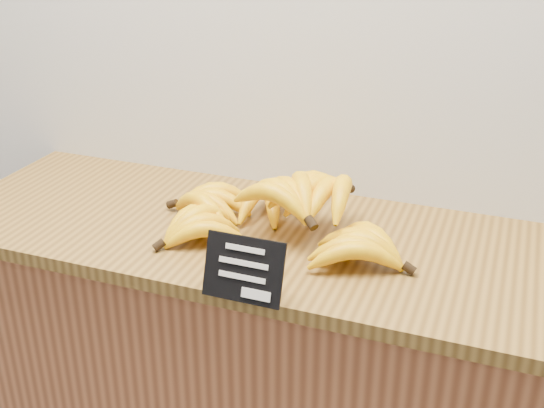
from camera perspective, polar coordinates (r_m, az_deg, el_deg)
The scene contains 4 objects.
counter at distance 1.75m, azimuth 0.60°, elevation -16.54°, with size 1.44×0.50×0.90m, color #A35C34.
counter_top at distance 1.48m, azimuth 0.68°, elevation -2.92°, with size 1.54×0.54×0.03m, color olive.
chalkboard_sign at distance 1.22m, azimuth -2.41°, elevation -5.50°, with size 0.15×0.01×0.12m, color black.
banana_pile at distance 1.44m, azimuth 0.47°, elevation -0.57°, with size 0.57×0.37×0.13m.
Camera 1 is at (0.59, 1.52, 1.61)m, focal length 45.00 mm.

